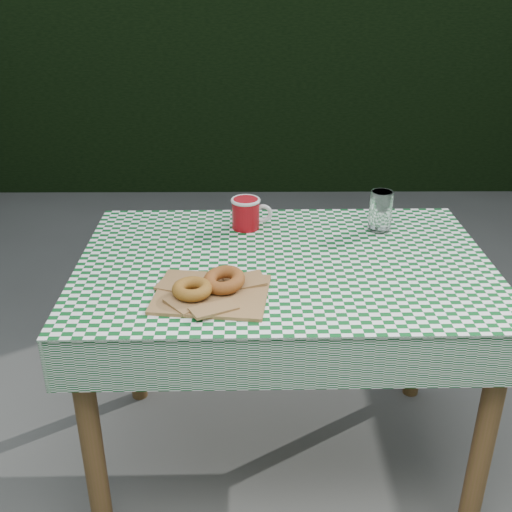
{
  "coord_description": "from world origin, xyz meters",
  "views": [
    {
      "loc": [
        0.09,
        -1.45,
        1.57
      ],
      "look_at": [
        0.1,
        0.16,
        0.79
      ],
      "focal_mm": 43.63,
      "sensor_mm": 36.0,
      "label": 1
    }
  ],
  "objects_px": {
    "paper_bag": "(211,293)",
    "coffee_mug": "(246,214)",
    "table": "(282,367)",
    "drinking_glass": "(381,211)"
  },
  "relations": [
    {
      "from": "paper_bag",
      "to": "coffee_mug",
      "type": "relative_size",
      "value": 1.63
    },
    {
      "from": "paper_bag",
      "to": "table",
      "type": "bearing_deg",
      "value": 45.43
    },
    {
      "from": "table",
      "to": "paper_bag",
      "type": "distance_m",
      "value": 0.48
    },
    {
      "from": "paper_bag",
      "to": "drinking_glass",
      "type": "height_order",
      "value": "drinking_glass"
    },
    {
      "from": "table",
      "to": "drinking_glass",
      "type": "height_order",
      "value": "drinking_glass"
    },
    {
      "from": "drinking_glass",
      "to": "paper_bag",
      "type": "bearing_deg",
      "value": -140.53
    },
    {
      "from": "table",
      "to": "drinking_glass",
      "type": "xyz_separation_m",
      "value": [
        0.32,
        0.22,
        0.45
      ]
    },
    {
      "from": "table",
      "to": "paper_bag",
      "type": "height_order",
      "value": "paper_bag"
    },
    {
      "from": "table",
      "to": "coffee_mug",
      "type": "height_order",
      "value": "coffee_mug"
    },
    {
      "from": "table",
      "to": "drinking_glass",
      "type": "bearing_deg",
      "value": 34.37
    }
  ]
}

